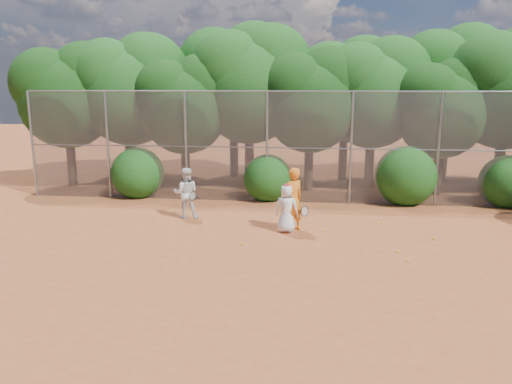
# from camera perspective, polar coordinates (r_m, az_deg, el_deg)

# --- Properties ---
(ground) EXTENTS (80.00, 80.00, 0.00)m
(ground) POSITION_cam_1_polar(r_m,az_deg,el_deg) (12.63, 3.25, -7.37)
(ground) COLOR #964821
(ground) RESTS_ON ground
(fence_back) EXTENTS (20.05, 0.09, 4.03)m
(fence_back) POSITION_cam_1_polar(r_m,az_deg,el_deg) (18.03, 4.06, 5.22)
(fence_back) COLOR gray
(fence_back) RESTS_ON ground
(tree_0) EXTENTS (4.38, 3.81, 6.00)m
(tree_0) POSITION_cam_1_polar(r_m,az_deg,el_deg) (22.33, -20.71, 10.64)
(tree_0) COLOR black
(tree_0) RESTS_ON ground
(tree_1) EXTENTS (4.64, 4.03, 6.35)m
(tree_1) POSITION_cam_1_polar(r_m,az_deg,el_deg) (21.79, -14.16, 11.64)
(tree_1) COLOR black
(tree_1) RESTS_ON ground
(tree_2) EXTENTS (3.99, 3.47, 5.47)m
(tree_2) POSITION_cam_1_polar(r_m,az_deg,el_deg) (20.38, -8.09, 10.24)
(tree_2) COLOR black
(tree_2) RESTS_ON ground
(tree_3) EXTENTS (4.89, 4.26, 6.70)m
(tree_3) POSITION_cam_1_polar(r_m,az_deg,el_deg) (20.89, -0.60, 12.63)
(tree_3) COLOR black
(tree_3) RESTS_ON ground
(tree_4) EXTENTS (4.19, 3.64, 5.73)m
(tree_4) POSITION_cam_1_polar(r_m,az_deg,el_deg) (20.13, 6.37, 10.76)
(tree_4) COLOR black
(tree_4) RESTS_ON ground
(tree_5) EXTENTS (4.51, 3.92, 6.17)m
(tree_5) POSITION_cam_1_polar(r_m,az_deg,el_deg) (21.07, 13.36, 11.36)
(tree_5) COLOR black
(tree_5) RESTS_ON ground
(tree_6) EXTENTS (3.86, 3.36, 5.29)m
(tree_6) POSITION_cam_1_polar(r_m,az_deg,el_deg) (20.53, 20.61, 9.29)
(tree_6) COLOR black
(tree_6) RESTS_ON ground
(tree_7) EXTENTS (4.77, 4.14, 6.53)m
(tree_7) POSITION_cam_1_polar(r_m,az_deg,el_deg) (21.83, 26.91, 11.02)
(tree_7) COLOR black
(tree_7) RESTS_ON ground
(tree_9) EXTENTS (4.83, 4.20, 6.62)m
(tree_9) POSITION_cam_1_polar(r_m,az_deg,el_deg) (24.29, -14.50, 12.05)
(tree_9) COLOR black
(tree_9) RESTS_ON ground
(tree_10) EXTENTS (5.15, 4.48, 7.06)m
(tree_10) POSITION_cam_1_polar(r_m,az_deg,el_deg) (23.21, -2.42, 13.14)
(tree_10) COLOR black
(tree_10) RESTS_ON ground
(tree_11) EXTENTS (4.64, 4.03, 6.35)m
(tree_11) POSITION_cam_1_polar(r_m,az_deg,el_deg) (22.57, 10.33, 11.81)
(tree_11) COLOR black
(tree_11) RESTS_ON ground
(tree_12) EXTENTS (5.02, 4.37, 6.88)m
(tree_12) POSITION_cam_1_polar(r_m,az_deg,el_deg) (23.88, 21.36, 12.04)
(tree_12) COLOR black
(tree_12) RESTS_ON ground
(bush_0) EXTENTS (2.00, 2.00, 2.00)m
(bush_0) POSITION_cam_1_polar(r_m,az_deg,el_deg) (19.62, -13.38, 2.38)
(bush_0) COLOR #124310
(bush_0) RESTS_ON ground
(bush_1) EXTENTS (1.80, 1.80, 1.80)m
(bush_1) POSITION_cam_1_polar(r_m,az_deg,el_deg) (18.56, 1.33, 1.84)
(bush_1) COLOR #124310
(bush_1) RESTS_ON ground
(bush_2) EXTENTS (2.20, 2.20, 2.20)m
(bush_2) POSITION_cam_1_polar(r_m,az_deg,el_deg) (18.75, 16.74, 2.06)
(bush_2) COLOR #124310
(bush_2) RESTS_ON ground
(bush_3) EXTENTS (1.90, 1.90, 1.90)m
(bush_3) POSITION_cam_1_polar(r_m,az_deg,el_deg) (19.71, 26.77, 1.29)
(bush_3) COLOR #124310
(bush_3) RESTS_ON ground
(player_yellow) EXTENTS (0.88, 0.79, 1.88)m
(player_yellow) POSITION_cam_1_polar(r_m,az_deg,el_deg) (14.58, 4.23, -0.87)
(player_yellow) COLOR orange
(player_yellow) RESTS_ON ground
(player_teen) EXTENTS (0.76, 0.57, 1.45)m
(player_teen) POSITION_cam_1_polar(r_m,az_deg,el_deg) (14.47, 3.50, -1.85)
(player_teen) COLOR white
(player_teen) RESTS_ON ground
(player_white) EXTENTS (0.91, 0.80, 1.64)m
(player_white) POSITION_cam_1_polar(r_m,az_deg,el_deg) (16.15, -8.01, -0.12)
(player_white) COLOR silver
(player_white) RESTS_ON ground
(ball_0) EXTENTS (0.07, 0.07, 0.07)m
(ball_0) POSITION_cam_1_polar(r_m,az_deg,el_deg) (14.81, 7.79, -4.37)
(ball_0) COLOR #C8D025
(ball_0) RESTS_ON ground
(ball_1) EXTENTS (0.07, 0.07, 0.07)m
(ball_1) POSITION_cam_1_polar(r_m,az_deg,el_deg) (14.78, 19.62, -5.02)
(ball_1) COLOR #C8D025
(ball_1) RESTS_ON ground
(ball_2) EXTENTS (0.07, 0.07, 0.07)m
(ball_2) POSITION_cam_1_polar(r_m,az_deg,el_deg) (12.80, 16.96, -7.47)
(ball_2) COLOR #C8D025
(ball_2) RESTS_ON ground
(ball_3) EXTENTS (0.07, 0.07, 0.07)m
(ball_3) POSITION_cam_1_polar(r_m,az_deg,el_deg) (13.37, 15.91, -6.56)
(ball_3) COLOR #C8D025
(ball_3) RESTS_ON ground
(ball_4) EXTENTS (0.07, 0.07, 0.07)m
(ball_4) POSITION_cam_1_polar(r_m,az_deg,el_deg) (13.44, -1.60, -5.98)
(ball_4) COLOR #C8D025
(ball_4) RESTS_ON ground
(ball_5) EXTENTS (0.07, 0.07, 0.07)m
(ball_5) POSITION_cam_1_polar(r_m,az_deg,el_deg) (15.89, 14.14, -3.49)
(ball_5) COLOR #C8D025
(ball_5) RESTS_ON ground
(ball_6) EXTENTS (0.07, 0.07, 0.07)m
(ball_6) POSITION_cam_1_polar(r_m,az_deg,el_deg) (15.78, 7.11, -3.31)
(ball_6) COLOR #C8D025
(ball_6) RESTS_ON ground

